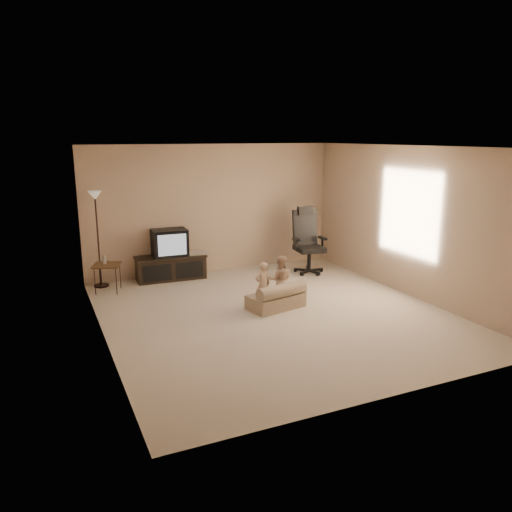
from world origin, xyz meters
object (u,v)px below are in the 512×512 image
at_px(toddler_right, 280,280).
at_px(floor_lamp, 96,218).
at_px(tv_stand, 171,259).
at_px(child_sofa, 277,298).
at_px(office_chair, 308,249).
at_px(toddler_left, 263,285).
at_px(side_table, 107,265).

bearing_deg(toddler_right, floor_lamp, -16.77).
height_order(tv_stand, floor_lamp, floor_lamp).
relative_size(child_sofa, toddler_right, 1.19).
xyz_separation_m(office_chair, toddler_left, (-1.69, -1.53, -0.10)).
bearing_deg(child_sofa, toddler_left, 124.81).
relative_size(toddler_left, toddler_right, 0.92).
bearing_deg(toddler_left, tv_stand, -71.12).
bearing_deg(toddler_right, child_sofa, 77.18).
xyz_separation_m(office_chair, child_sofa, (-1.51, -1.70, -0.29)).
distance_m(side_table, child_sofa, 3.06).
bearing_deg(floor_lamp, toddler_right, -40.91).
bearing_deg(child_sofa, toddler_right, 40.89).
xyz_separation_m(tv_stand, toddler_left, (0.91, -2.15, -0.03)).
height_order(floor_lamp, child_sofa, floor_lamp).
height_order(tv_stand, office_chair, office_chair).
bearing_deg(office_chair, toddler_left, -131.72).
xyz_separation_m(floor_lamp, toddler_right, (2.51, -2.18, -0.85)).
height_order(floor_lamp, toddler_right, floor_lamp).
height_order(tv_stand, child_sofa, tv_stand).
distance_m(floor_lamp, toddler_left, 3.23).
relative_size(tv_stand, child_sofa, 1.41).
xyz_separation_m(side_table, floor_lamp, (-0.07, 0.38, 0.78)).
bearing_deg(toddler_right, side_table, -12.21).
bearing_deg(toddler_left, child_sofa, 132.88).
height_order(child_sofa, toddler_left, toddler_left).
distance_m(floor_lamp, toddler_right, 3.43).
distance_m(tv_stand, toddler_right, 2.45).
bearing_deg(toddler_left, side_table, -44.90).
bearing_deg(tv_stand, child_sofa, -62.45).
distance_m(office_chair, floor_lamp, 4.02).
bearing_deg(toddler_left, floor_lamp, -49.36).
relative_size(floor_lamp, child_sofa, 1.80).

